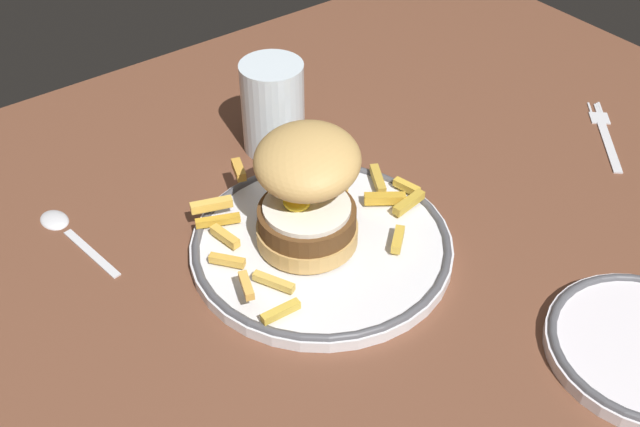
{
  "coord_description": "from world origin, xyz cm",
  "views": [
    {
      "loc": [
        -28.04,
        -43.15,
        50.72
      ],
      "look_at": [
        4.31,
        0.25,
        4.6
      ],
      "focal_mm": 42.53,
      "sensor_mm": 36.0,
      "label": 1
    }
  ],
  "objects_px": {
    "water_glass": "(273,113)",
    "spoon": "(61,225)",
    "dinner_plate": "(320,243)",
    "burger": "(307,190)",
    "fork": "(605,133)"
  },
  "relations": [
    {
      "from": "water_glass",
      "to": "spoon",
      "type": "xyz_separation_m",
      "value": [
        -0.25,
        0.01,
        -0.04
      ]
    },
    {
      "from": "dinner_plate",
      "to": "burger",
      "type": "bearing_deg",
      "value": 118.66
    },
    {
      "from": "water_glass",
      "to": "fork",
      "type": "xyz_separation_m",
      "value": [
        0.33,
        -0.21,
        -0.04
      ]
    },
    {
      "from": "fork",
      "to": "water_glass",
      "type": "bearing_deg",
      "value": 146.78
    },
    {
      "from": "burger",
      "to": "fork",
      "type": "relative_size",
      "value": 1.24
    },
    {
      "from": "fork",
      "to": "spoon",
      "type": "xyz_separation_m",
      "value": [
        -0.58,
        0.22,
        0.0
      ]
    },
    {
      "from": "spoon",
      "to": "fork",
      "type": "bearing_deg",
      "value": -21.21
    },
    {
      "from": "spoon",
      "to": "burger",
      "type": "bearing_deg",
      "value": -42.9
    },
    {
      "from": "water_glass",
      "to": "dinner_plate",
      "type": "bearing_deg",
      "value": -110.02
    },
    {
      "from": "dinner_plate",
      "to": "spoon",
      "type": "bearing_deg",
      "value": 136.19
    },
    {
      "from": "water_glass",
      "to": "burger",
      "type": "bearing_deg",
      "value": -113.3
    },
    {
      "from": "burger",
      "to": "spoon",
      "type": "height_order",
      "value": "burger"
    },
    {
      "from": "dinner_plate",
      "to": "fork",
      "type": "height_order",
      "value": "dinner_plate"
    },
    {
      "from": "dinner_plate",
      "to": "burger",
      "type": "xyz_separation_m",
      "value": [
        -0.01,
        0.01,
        0.06
      ]
    },
    {
      "from": "dinner_plate",
      "to": "spoon",
      "type": "distance_m",
      "value": 0.26
    }
  ]
}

